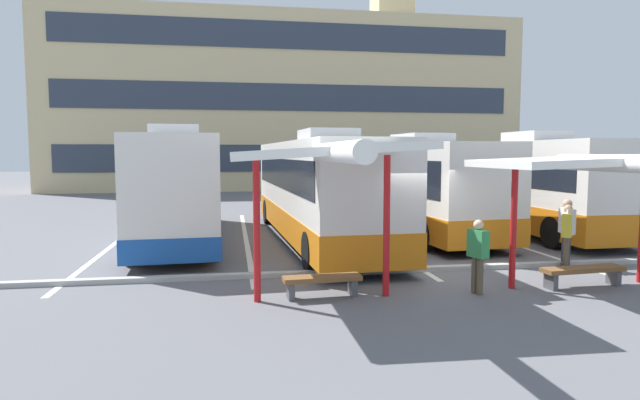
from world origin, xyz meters
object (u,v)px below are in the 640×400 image
at_px(coach_bus_1, 317,190).
at_px(waiting_shelter_0, 326,155).
at_px(waiting_passenger_1, 567,232).
at_px(waiting_passenger_2, 567,227).
at_px(coach_bus_2, 404,186).
at_px(bench_1, 583,272).
at_px(coach_bus_0, 178,187).
at_px(coach_bus_3, 512,185).
at_px(bench_0, 322,281).
at_px(waiting_passenger_0, 478,252).
at_px(waiting_shelter_1, 590,164).

height_order(coach_bus_1, waiting_shelter_0, coach_bus_1).
relative_size(waiting_passenger_1, waiting_passenger_2, 0.93).
distance_m(coach_bus_2, bench_1, 9.47).
bearing_deg(bench_1, coach_bus_0, 139.23).
bearing_deg(coach_bus_3, coach_bus_0, -176.06).
height_order(coach_bus_1, waiting_passenger_2, coach_bus_1).
bearing_deg(bench_0, coach_bus_2, 62.43).
distance_m(coach_bus_0, waiting_passenger_0, 10.76).
xyz_separation_m(bench_1, waiting_passenger_0, (-2.55, -0.13, 0.55)).
xyz_separation_m(coach_bus_0, waiting_passenger_2, (10.35, -6.12, -0.76)).
bearing_deg(waiting_shelter_0, coach_bus_3, 45.38).
relative_size(waiting_shelter_0, bench_0, 3.11).
xyz_separation_m(waiting_passenger_0, waiting_passenger_1, (3.44, 2.01, 0.05)).
distance_m(coach_bus_2, waiting_passenger_1, 7.71).
relative_size(bench_0, bench_1, 0.83).
bearing_deg(bench_0, waiting_passenger_1, 14.76).
bearing_deg(waiting_passenger_2, waiting_passenger_1, -116.40).
xyz_separation_m(coach_bus_0, coach_bus_1, (4.64, -0.86, -0.10)).
relative_size(bench_1, waiting_passenger_1, 1.21).
distance_m(coach_bus_0, coach_bus_3, 12.75).
bearing_deg(waiting_passenger_1, bench_1, -115.12).
relative_size(coach_bus_1, bench_1, 6.42).
xyz_separation_m(coach_bus_1, bench_0, (-1.05, -7.14, -1.36)).
xyz_separation_m(coach_bus_0, waiting_passenger_0, (6.86, -8.24, -0.90)).
height_order(coach_bus_2, bench_1, coach_bus_2).
relative_size(coach_bus_1, waiting_passenger_0, 8.05).
distance_m(coach_bus_0, bench_0, 8.89).
bearing_deg(bench_0, coach_bus_1, 81.63).
height_order(coach_bus_2, waiting_passenger_2, coach_bus_2).
distance_m(coach_bus_1, waiting_passenger_2, 7.79).
relative_size(bench_0, waiting_passenger_1, 1.00).
relative_size(coach_bus_0, bench_1, 5.61).
relative_size(waiting_shelter_0, waiting_shelter_1, 1.05).
bearing_deg(coach_bus_1, bench_0, -98.37).
bearing_deg(coach_bus_2, waiting_passenger_1, -75.71).
distance_m(waiting_shelter_0, bench_1, 6.37).
relative_size(coach_bus_3, waiting_shelter_0, 2.43).
distance_m(coach_bus_0, waiting_shelter_0, 9.18).
relative_size(waiting_shelter_1, waiting_passenger_0, 3.09).
height_order(waiting_passenger_0, waiting_passenger_2, waiting_passenger_2).
height_order(coach_bus_0, coach_bus_1, coach_bus_0).
distance_m(coach_bus_2, waiting_passenger_2, 7.61).
xyz_separation_m(coach_bus_1, coach_bus_3, (8.08, 1.73, 0.02)).
bearing_deg(waiting_passenger_2, waiting_shelter_0, -161.54).
bearing_deg(coach_bus_3, waiting_passenger_2, -108.74).
bearing_deg(waiting_passenger_2, waiting_passenger_0, -148.72).
height_order(coach_bus_3, bench_1, coach_bus_3).
height_order(coach_bus_3, waiting_passenger_1, coach_bus_3).
bearing_deg(bench_1, coach_bus_3, 69.78).
bearing_deg(coach_bus_2, coach_bus_3, -4.42).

